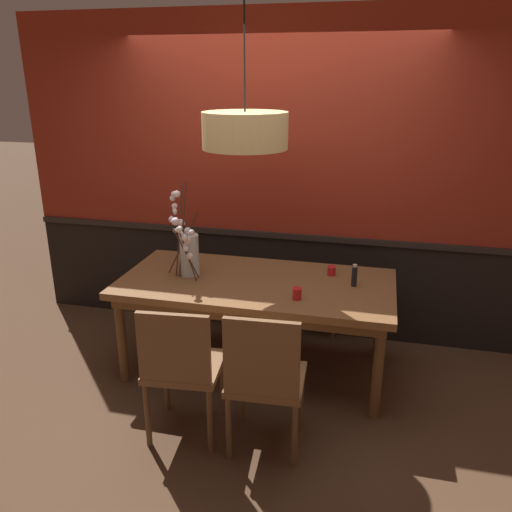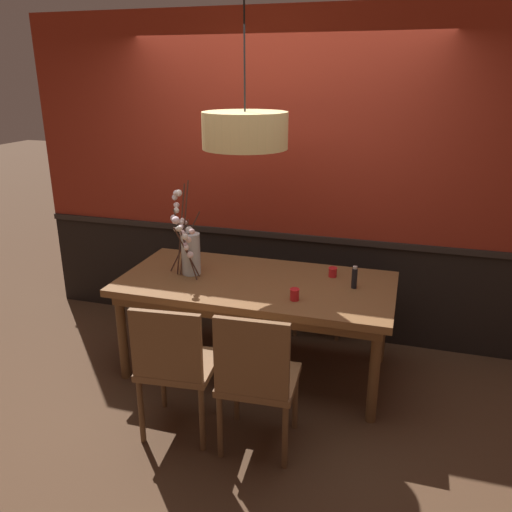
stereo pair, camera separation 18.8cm
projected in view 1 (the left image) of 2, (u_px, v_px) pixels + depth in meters
The scene contains 12 objects.
ground_plane at pixel (256, 368), 4.10m from camera, with size 24.00×24.00×0.00m, color #4C3321.
back_wall at pixel (278, 182), 4.37m from camera, with size 4.54×0.14×2.70m.
dining_table at pixel (256, 291), 3.88m from camera, with size 2.03×0.99×0.75m.
chair_near_side_left at pixel (181, 365), 3.16m from camera, with size 0.49×0.47×0.93m.
chair_near_side_right at pixel (265, 376), 3.04m from camera, with size 0.48×0.46×0.95m.
chair_far_side_right at pixel (317, 270), 4.66m from camera, with size 0.44×0.42×0.97m.
chair_far_side_left at pixel (249, 262), 4.82m from camera, with size 0.43×0.45×0.98m.
vase_with_blossoms at pixel (187, 250), 3.89m from camera, with size 0.28×0.36×0.71m.
candle_holder_nearer_center at pixel (331, 271), 3.94m from camera, with size 0.07×0.07×0.07m.
candle_holder_nearer_edge at pixel (297, 293), 3.52m from camera, with size 0.07×0.07×0.08m.
condiment_bottle at pixel (354, 276), 3.73m from camera, with size 0.04×0.04×0.17m.
pendant_lamp at pixel (245, 131), 3.48m from camera, with size 0.58×0.58×0.98m.
Camera 1 is at (0.85, -3.47, 2.21)m, focal length 36.32 mm.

